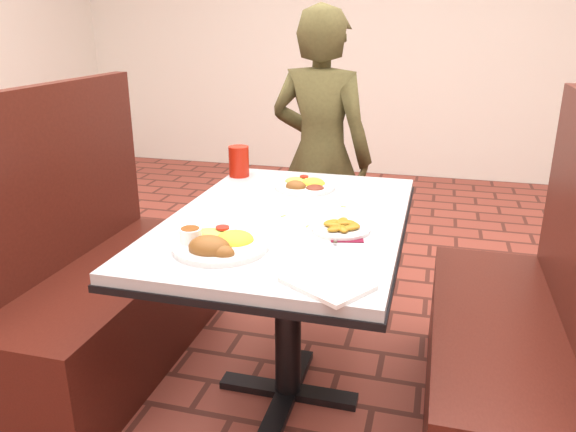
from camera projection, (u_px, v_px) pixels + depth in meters
The scene contains 14 objects.
dining_table at pixel (288, 241), 2.01m from camera, with size 0.81×1.21×0.75m.
booth_bench_left at pixel (101, 295), 2.31m from camera, with size 0.47×1.20×1.17m.
booth_bench_right at pixel (513, 352), 1.92m from camera, with size 0.47×1.20×1.17m.
diner_person at pixel (321, 158), 2.85m from camera, with size 0.54×0.35×1.48m, color brown.
near_dinner_plate at pixel (218, 239), 1.68m from camera, with size 0.29×0.29×0.09m.
far_dinner_plate at pixel (305, 183), 2.30m from camera, with size 0.25×0.25×0.06m.
plantain_plate at pixel (341, 227), 1.83m from camera, with size 0.19×0.19×0.03m.
maroon_napkin at pixel (346, 236), 1.79m from camera, with size 0.10×0.10×0.00m, color maroon.
spoon_utensil at pixel (336, 235), 1.78m from camera, with size 0.01×0.14×0.00m, color silver.
red_tumbler at pixel (239, 161), 2.46m from camera, with size 0.09×0.09×0.13m, color #AF190B.
paper_napkin at pixel (327, 283), 1.46m from camera, with size 0.21×0.16×0.01m, color white.
knife_utensil at pixel (236, 246), 1.69m from camera, with size 0.01×0.16×0.00m, color #BBBBC0.
fork_utensil at pixel (214, 245), 1.70m from camera, with size 0.01×0.15×0.00m, color silver.
lettuce_shreds at pixel (303, 211), 2.02m from camera, with size 0.28×0.32×0.00m, color #8FD053, non-canonical shape.
Camera 1 is at (0.49, -1.80, 1.40)m, focal length 35.00 mm.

